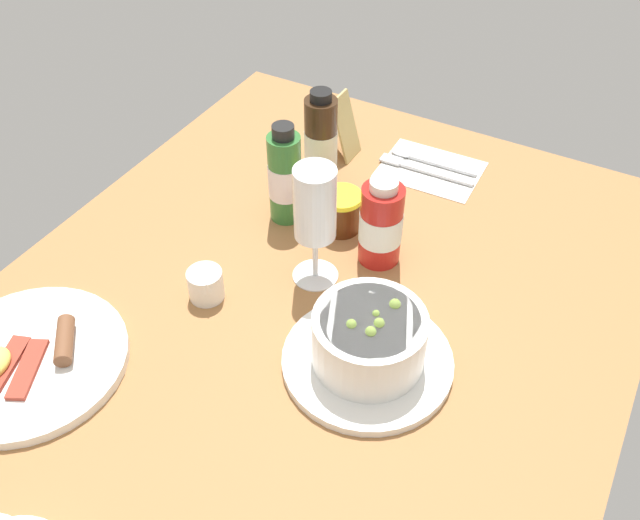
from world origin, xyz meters
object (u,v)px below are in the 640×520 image
(creamer_jug, at_px, (206,285))
(breakfast_plate, at_px, (27,361))
(wine_glass, at_px, (315,209))
(sauce_bottle_red, at_px, (381,224))
(sauce_bottle_green, at_px, (285,177))
(sauce_bottle_brown, at_px, (321,146))
(menu_card, at_px, (338,125))
(jam_jar, at_px, (341,211))
(cutlery_setting, at_px, (428,168))
(porridge_bowl, at_px, (369,343))

(creamer_jug, distance_m, breakfast_plate, 0.24)
(creamer_jug, xyz_separation_m, breakfast_plate, (-0.21, 0.13, -0.01))
(creamer_jug, height_order, wine_glass, wine_glass)
(sauce_bottle_red, bearing_deg, sauce_bottle_green, 84.10)
(wine_glass, xyz_separation_m, sauce_bottle_green, (0.10, 0.10, -0.05))
(sauce_bottle_brown, bearing_deg, menu_card, 12.93)
(sauce_bottle_brown, bearing_deg, jam_jar, -133.84)
(creamer_jug, distance_m, wine_glass, 0.18)
(cutlery_setting, xyz_separation_m, creamer_jug, (-0.43, 0.15, 0.02))
(creamer_jug, relative_size, wine_glass, 0.29)
(porridge_bowl, relative_size, jam_jar, 3.41)
(creamer_jug, height_order, menu_card, menu_card)
(wine_glass, relative_size, sauce_bottle_red, 1.33)
(cutlery_setting, relative_size, creamer_jug, 3.15)
(sauce_bottle_red, bearing_deg, jam_jar, 67.44)
(wine_glass, distance_m, jam_jar, 0.14)
(sauce_bottle_brown, bearing_deg, cutlery_setting, -44.36)
(wine_glass, bearing_deg, porridge_bowl, -128.51)
(sauce_bottle_brown, distance_m, menu_card, 0.11)
(wine_glass, height_order, sauce_bottle_red, wine_glass)
(wine_glass, distance_m, sauce_bottle_brown, 0.21)
(breakfast_plate, bearing_deg, wine_glass, -37.01)
(porridge_bowl, height_order, cutlery_setting, porridge_bowl)
(creamer_jug, height_order, sauce_bottle_green, sauce_bottle_green)
(sauce_bottle_green, bearing_deg, menu_card, 3.34)
(wine_glass, distance_m, menu_card, 0.32)
(wine_glass, bearing_deg, menu_card, 21.90)
(sauce_bottle_brown, xyz_separation_m, menu_card, (0.11, 0.02, -0.03))
(menu_card, bearing_deg, cutlery_setting, -79.34)
(sauce_bottle_green, height_order, menu_card, sauce_bottle_green)
(porridge_bowl, bearing_deg, menu_card, 32.31)
(sauce_bottle_green, relative_size, menu_card, 1.46)
(menu_card, bearing_deg, creamer_jug, -179.17)
(jam_jar, xyz_separation_m, menu_card, (0.18, 0.10, 0.02))
(cutlery_setting, xyz_separation_m, menu_card, (-0.03, 0.16, 0.05))
(menu_card, bearing_deg, wine_glass, -158.10)
(porridge_bowl, relative_size, creamer_jug, 3.98)
(creamer_jug, height_order, jam_jar, jam_jar)
(creamer_jug, bearing_deg, jam_jar, -22.98)
(porridge_bowl, distance_m, sauce_bottle_red, 0.20)
(wine_glass, height_order, jam_jar, wine_glass)
(sauce_bottle_brown, bearing_deg, sauce_bottle_green, 171.40)
(cutlery_setting, bearing_deg, jam_jar, 164.12)
(cutlery_setting, bearing_deg, sauce_bottle_red, -175.09)
(jam_jar, height_order, breakfast_plate, jam_jar)
(creamer_jug, xyz_separation_m, wine_glass, (0.11, -0.11, 0.10))
(jam_jar, bearing_deg, menu_card, 29.02)
(jam_jar, bearing_deg, sauce_bottle_brown, 46.16)
(creamer_jug, bearing_deg, cutlery_setting, -19.60)
(porridge_bowl, distance_m, creamer_jug, 0.25)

